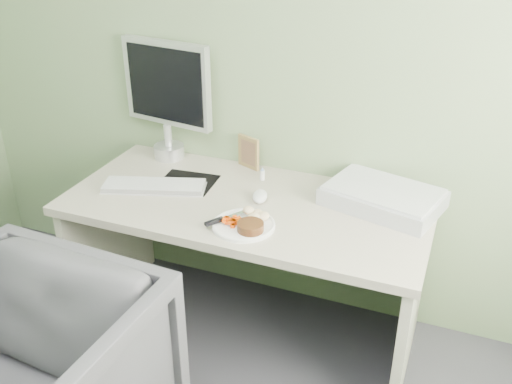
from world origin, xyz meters
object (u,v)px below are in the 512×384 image
at_px(plate, 244,225).
at_px(scanner, 383,198).
at_px(desk, 247,236).
at_px(monitor, 167,93).

distance_m(plate, scanner, 0.62).
bearing_deg(scanner, desk, -147.49).
height_order(plate, scanner, scanner).
distance_m(desk, monitor, 0.82).
relative_size(scanner, monitor, 0.81).
bearing_deg(monitor, scanner, 1.71).
distance_m(plate, monitor, 0.87).
distance_m(scanner, monitor, 1.16).
xyz_separation_m(scanner, monitor, (-1.11, 0.13, 0.30)).
xyz_separation_m(plate, monitor, (-0.62, 0.52, 0.33)).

